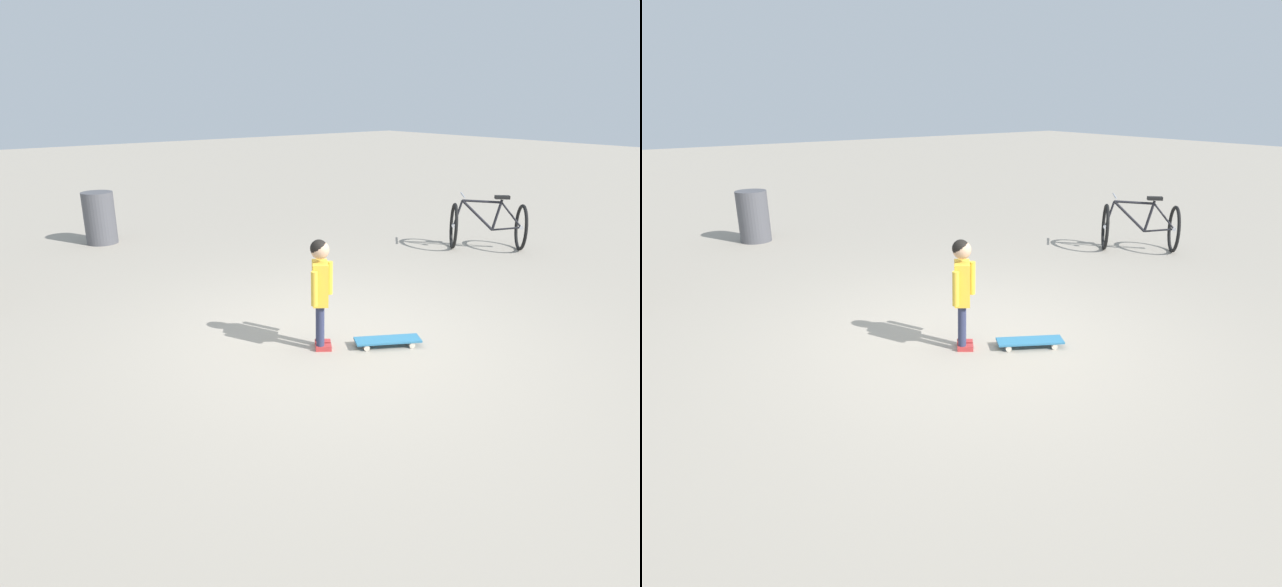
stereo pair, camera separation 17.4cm
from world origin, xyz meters
The scene contains 5 objects.
ground_plane centered at (0.00, 0.00, 0.00)m, with size 50.00×50.00×0.00m, color #9E9384.
child_person centered at (-0.08, 0.23, 0.66)m, with size 0.28×0.37×1.06m.
skateboard centered at (-0.45, -0.31, 0.06)m, with size 0.47×0.65×0.07m.
bicycle_mid centered at (1.24, -4.06, 0.38)m, with size 1.25×1.26×0.85m.
trash_bin centered at (5.29, 0.58, 0.41)m, with size 0.49×0.49×0.83m, color #4C4C51.
Camera 1 is at (-3.95, 3.20, 2.28)m, focal length 31.48 mm.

